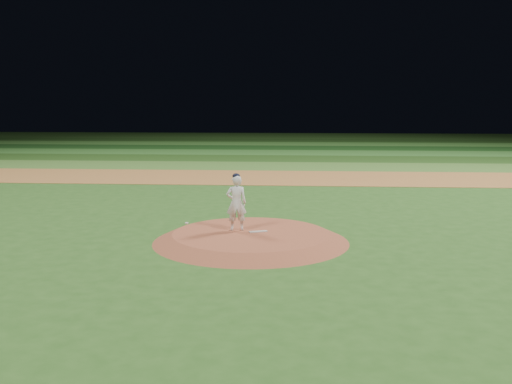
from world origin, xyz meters
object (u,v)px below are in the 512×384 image
at_px(pitching_rubber, 258,232).
at_px(rosin_bag, 187,223).
at_px(pitcher_on_mound, 236,202).
at_px(pitchers_mound, 251,237).

relative_size(pitching_rubber, rosin_bag, 4.48).
bearing_deg(rosin_bag, pitching_rubber, -21.93).
distance_m(rosin_bag, pitcher_on_mound, 1.91).
distance_m(pitching_rubber, pitcher_on_mound, 1.03).
bearing_deg(rosin_bag, pitchers_mound, -26.37).
relative_size(pitching_rubber, pitcher_on_mound, 0.32).
distance_m(pitching_rubber, rosin_bag, 2.40).
bearing_deg(pitching_rubber, pitchers_mound, -172.32).
height_order(pitchers_mound, pitcher_on_mound, pitcher_on_mound).
height_order(pitchers_mound, rosin_bag, rosin_bag).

